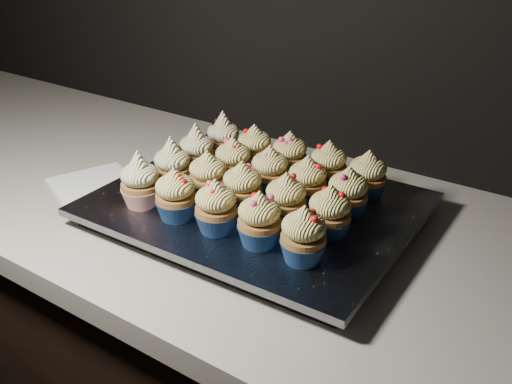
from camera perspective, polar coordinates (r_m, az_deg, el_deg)
worktop at (r=1.01m, az=-3.80°, el=-1.83°), size 2.44×0.64×0.04m
napkin at (r=1.09m, az=-15.91°, el=0.72°), size 0.18×0.18×0.00m
baking_tray at (r=0.94m, az=0.00°, el=-2.12°), size 0.47×0.36×0.02m
foil_lining at (r=0.93m, az=0.00°, el=-1.21°), size 0.51×0.40×0.01m
cupcake_0 at (r=0.91m, az=-11.51°, el=0.96°), size 0.06×0.06×0.10m
cupcake_1 at (r=0.87m, az=-8.04°, el=-0.35°), size 0.06×0.06×0.08m
cupcake_2 at (r=0.83m, az=-4.02°, el=-1.58°), size 0.06×0.06×0.08m
cupcake_3 at (r=0.79m, az=0.35°, el=-2.87°), size 0.06×0.06×0.08m
cupcake_4 at (r=0.76m, az=4.77°, el=-4.40°), size 0.06×0.06×0.08m
cupcake_5 at (r=0.96m, az=-8.36°, el=2.55°), size 0.06×0.06×0.10m
cupcake_6 at (r=0.92m, az=-4.82°, el=1.49°), size 0.06×0.06×0.08m
cupcake_7 at (r=0.88m, az=-1.37°, el=0.39°), size 0.06×0.06×0.08m
cupcake_8 at (r=0.85m, az=3.00°, el=-0.86°), size 0.06×0.06×0.08m
cupcake_9 at (r=0.82m, az=7.36°, el=-2.16°), size 0.06×0.06×0.08m
cupcake_10 at (r=1.01m, az=-5.96°, el=4.01°), size 0.06×0.06×0.10m
cupcake_11 at (r=0.97m, az=-2.30°, el=3.02°), size 0.06×0.06×0.08m
cupcake_12 at (r=0.94m, az=1.39°, el=2.08°), size 0.06×0.06×0.08m
cupcake_13 at (r=0.91m, az=5.14°, el=1.00°), size 0.06×0.06×0.08m
cupcake_14 at (r=0.88m, az=9.16°, el=-0.19°), size 0.06×0.06×0.08m
cupcake_15 at (r=1.07m, az=-3.28°, el=5.37°), size 0.06×0.06×0.10m
cupcake_16 at (r=1.03m, az=-0.16°, el=4.37°), size 0.06×0.06×0.08m
cupcake_17 at (r=1.00m, az=3.37°, el=3.62°), size 0.06×0.06×0.08m
cupcake_18 at (r=0.96m, az=7.24°, el=2.59°), size 0.06×0.06×0.08m
cupcake_19 at (r=0.94m, az=11.07°, el=1.53°), size 0.06×0.06×0.08m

